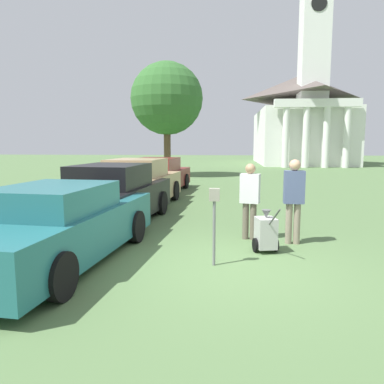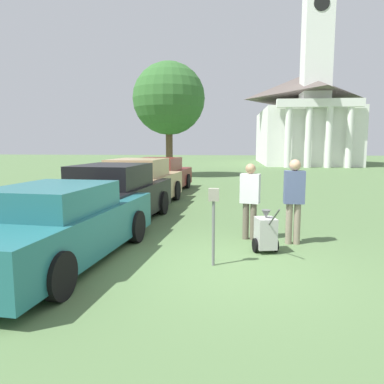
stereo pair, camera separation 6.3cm
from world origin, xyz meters
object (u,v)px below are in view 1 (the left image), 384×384
(parked_car_tan, at_px, (138,184))
(equipment_cart, at_px, (266,233))
(parking_meter, at_px, (214,212))
(person_supervisor, at_px, (294,196))
(parked_car_maroon, at_px, (158,176))
(parked_car_black, at_px, (113,197))
(church, at_px, (302,109))
(parked_car_teal, at_px, (60,226))
(person_worker, at_px, (250,197))

(parked_car_tan, distance_m, equipment_cart, 6.36)
(parking_meter, relative_size, equipment_cart, 1.36)
(parking_meter, relative_size, person_supervisor, 0.76)
(parked_car_maroon, distance_m, parking_meter, 10.09)
(person_supervisor, bearing_deg, parked_car_black, -18.64)
(parked_car_maroon, bearing_deg, parked_car_black, -84.25)
(parked_car_maroon, bearing_deg, parking_meter, -68.39)
(equipment_cart, relative_size, church, 0.04)
(parking_meter, bearing_deg, person_supervisor, 43.99)
(parked_car_teal, xyz_separation_m, parked_car_maroon, (-0.00, 9.78, 0.02))
(parked_car_teal, relative_size, person_worker, 3.04)
(parked_car_tan, bearing_deg, parked_car_maroon, 95.75)
(parked_car_black, relative_size, parked_car_tan, 1.04)
(parked_car_black, bearing_deg, parked_car_tan, 95.74)
(parked_car_teal, height_order, parked_car_maroon, parked_car_maroon)
(parked_car_teal, distance_m, parked_car_tan, 6.13)
(person_supervisor, bearing_deg, parked_car_maroon, -60.35)
(person_worker, bearing_deg, equipment_cart, 121.06)
(person_worker, xyz_separation_m, person_supervisor, (0.90, -0.30, 0.07))
(parked_car_tan, height_order, person_worker, person_worker)
(equipment_cart, bearing_deg, parked_car_black, 137.31)
(parked_car_maroon, relative_size, equipment_cart, 5.26)
(person_supervisor, height_order, church, church)
(parked_car_teal, distance_m, church, 35.72)
(parked_car_black, xyz_separation_m, parked_car_tan, (0.00, 2.88, 0.01))
(parked_car_teal, distance_m, person_supervisor, 4.71)
(church, bearing_deg, person_supervisor, -101.23)
(parked_car_tan, bearing_deg, person_worker, -44.32)
(parking_meter, relative_size, church, 0.06)
(parked_car_maroon, distance_m, equipment_cart, 9.55)
(church, bearing_deg, equipment_cart, -102.08)
(parked_car_teal, distance_m, parked_car_black, 3.25)
(parked_car_teal, distance_m, equipment_cart, 3.89)
(person_supervisor, bearing_deg, church, -99.96)
(parked_car_maroon, xyz_separation_m, church, (10.75, 23.93, 4.90))
(parked_car_black, bearing_deg, equipment_cart, -25.17)
(person_worker, bearing_deg, parked_car_teal, 45.04)
(person_worker, bearing_deg, parked_car_black, -4.50)
(parked_car_tan, bearing_deg, parking_meter, -59.75)
(parked_car_tan, height_order, person_supervisor, person_supervisor)
(parked_car_maroon, xyz_separation_m, person_supervisor, (4.39, -8.13, 0.34))
(parked_car_maroon, height_order, equipment_cart, parked_car_maroon)
(parked_car_teal, bearing_deg, person_supervisor, 26.40)
(parked_car_tan, bearing_deg, parked_car_teal, -84.25)
(parked_car_teal, distance_m, person_worker, 4.01)
(parked_car_maroon, height_order, person_supervisor, person_supervisor)
(parked_car_black, xyz_separation_m, person_supervisor, (4.39, -1.59, 0.30))
(parked_car_black, distance_m, person_worker, 3.73)
(parked_car_tan, relative_size, person_supervisor, 2.69)
(person_worker, xyz_separation_m, church, (7.26, 31.76, 4.63))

